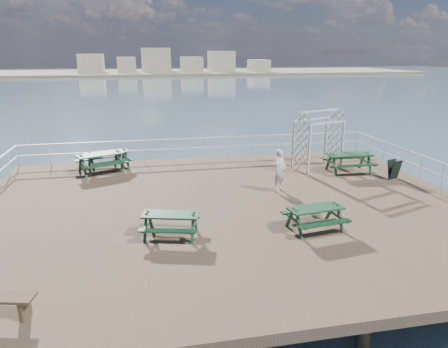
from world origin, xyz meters
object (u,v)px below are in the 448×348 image
Objects in this scene: picnic_table_a at (100,159)px; picnic_table_b at (108,157)px; trellis_arbor at (318,143)px; picnic_table_c at (349,159)px; picnic_table_d at (171,220)px; person at (280,171)px; picnic_table_e at (315,213)px.

picnic_table_b is at bearing 34.17° from picnic_table_a.
trellis_arbor is (9.75, -1.82, 0.63)m from picnic_table_b.
picnic_table_c reaches higher than picnic_table_b.
picnic_table_b is 8.23m from picnic_table_d.
picnic_table_c is at bearing 46.13° from picnic_table_d.
picnic_table_c is 1.05× the size of picnic_table_d.
picnic_table_d is (2.71, -7.41, -0.11)m from picnic_table_a.
picnic_table_b is 0.84× the size of trellis_arbor.
picnic_table_c reaches higher than picnic_table_d.
person is at bearing -52.59° from picnic_table_a.
picnic_table_e is at bearing 9.69° from picnic_table_d.
picnic_table_d is at bearing -92.29° from picnic_table_b.
person is (7.22, -4.17, 0.22)m from picnic_table_a.
picnic_table_d is at bearing 167.24° from picnic_table_e.
person is at bearing -53.14° from picnic_table_b.
trellis_arbor is at bearing -30.23° from picnic_table_a.
picnic_table_a is 11.45m from picnic_table_c.
trellis_arbor is at bearing -29.87° from picnic_table_b.
trellis_arbor is (10.05, -1.35, 0.60)m from picnic_table_a.
picnic_table_b reaches higher than picnic_table_e.
trellis_arbor reaches higher than picnic_table_a.
picnic_table_d is at bearing -92.45° from picnic_table_a.
person is (0.07, 3.64, 0.32)m from picnic_table_e.
picnic_table_a is 1.07× the size of picnic_table_b.
picnic_table_b is 8.33m from person.
person is (4.51, 3.24, 0.33)m from picnic_table_d.
picnic_table_b is at bearing 122.09° from picnic_table_e.
picnic_table_c is 4.45m from person.
picnic_table_e is at bearing -70.10° from picnic_table_a.
picnic_table_c is at bearing -10.83° from person.
picnic_table_a is 1.46× the size of person.
picnic_table_e is at bearing -124.73° from picnic_table_c.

